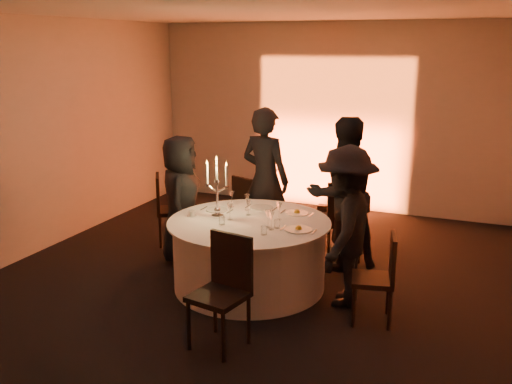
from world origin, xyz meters
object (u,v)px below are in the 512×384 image
at_px(chair_left, 167,205).
at_px(chair_back_left, 248,204).
at_px(guest_back_left, 265,180).
at_px(coffee_cup, 192,213).
at_px(chair_right, 381,273).
at_px(guest_right, 346,227).
at_px(guest_back_right, 343,194).
at_px(candelabra, 217,196).
at_px(chair_front, 224,284).
at_px(guest_left, 181,200).
at_px(chair_back_right, 342,216).
at_px(banquet_table, 249,254).

relative_size(chair_left, chair_back_left, 1.07).
distance_m(guest_back_left, coffee_cup, 1.35).
bearing_deg(chair_right, guest_right, -136.00).
relative_size(guest_back_right, candelabra, 2.65).
height_order(chair_left, guest_back_left, guest_back_left).
relative_size(guest_back_left, guest_back_right, 1.02).
bearing_deg(chair_right, chair_back_left, -141.59).
relative_size(chair_back_left, guest_back_right, 0.49).
bearing_deg(chair_back_left, guest_back_left, 164.80).
bearing_deg(chair_back_left, candelabra, 121.47).
bearing_deg(chair_front, chair_right, 49.24).
height_order(guest_left, guest_right, guest_right).
distance_m(guest_back_right, coffee_cup, 1.81).
distance_m(guest_back_right, guest_right, 1.02).
height_order(chair_back_right, chair_right, chair_back_right).
bearing_deg(chair_left, chair_front, -170.27).
distance_m(chair_right, guest_back_right, 1.50).
xyz_separation_m(chair_back_left, candelabra, (0.26, -1.48, 0.51)).
bearing_deg(guest_back_left, candelabra, 98.52).
bearing_deg(candelabra, guest_left, 149.97).
relative_size(chair_back_right, guest_back_right, 0.57).
relative_size(chair_back_right, candelabra, 1.51).
distance_m(guest_right, candelabra, 1.48).
relative_size(banquet_table, chair_back_right, 1.71).
distance_m(chair_left, guest_back_right, 2.42).
xyz_separation_m(chair_left, guest_back_right, (2.39, 0.08, 0.38)).
xyz_separation_m(banquet_table, coffee_cup, (-0.67, -0.07, 0.42)).
relative_size(chair_right, chair_front, 0.88).
distance_m(chair_back_left, guest_left, 1.20).
bearing_deg(chair_left, banquet_table, -150.76).
bearing_deg(guest_back_right, chair_front, 37.18).
xyz_separation_m(chair_right, guest_back_left, (-1.79, 1.51, 0.44)).
relative_size(chair_right, candelabra, 1.29).
height_order(chair_back_right, chair_front, chair_back_right).
xyz_separation_m(banquet_table, chair_front, (0.28, -1.24, 0.19)).
height_order(chair_back_right, candelabra, candelabra).
bearing_deg(guest_right, chair_left, -108.70).
relative_size(chair_front, guest_right, 0.61).
relative_size(banquet_table, chair_left, 1.87).
xyz_separation_m(chair_back_right, guest_back_right, (0.03, -0.17, 0.33)).
relative_size(chair_back_right, chair_right, 1.17).
distance_m(guest_right, coffee_cup, 1.75).
xyz_separation_m(guest_back_left, coffee_cup, (-0.39, -1.29, -0.14)).
bearing_deg(chair_right, chair_back_right, -164.85).
relative_size(chair_back_left, candelabra, 1.29).
bearing_deg(banquet_table, chair_right, -10.92).
height_order(chair_left, guest_right, guest_right).
relative_size(banquet_table, guest_left, 1.13).
height_order(chair_back_left, chair_back_right, chair_back_right).
bearing_deg(guest_left, guest_right, -121.26).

